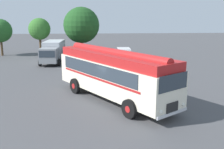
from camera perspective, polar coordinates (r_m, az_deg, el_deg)
The scene contains 8 objects.
ground_plane at distance 17.67m, azimuth 0.74°, elevation -5.74°, with size 120.00×120.00×0.00m, color #474749.
vintage_bus at distance 17.40m, azimuth 0.35°, elevation 0.45°, with size 7.66×9.73×3.49m.
car_near_left at distance 31.66m, azimuth -8.02°, elevation 4.19°, with size 1.96×4.20×1.66m.
car_mid_left at distance 31.10m, azimuth -2.08°, elevation 4.15°, with size 2.38×4.39×1.66m.
car_mid_right at distance 31.38m, azimuth 2.58°, elevation 4.23°, with size 2.03×4.24×1.66m.
box_van at distance 31.77m, azimuth -12.71°, elevation 4.97°, with size 2.57×5.87×2.50m.
tree_left_of_centre at distance 36.60m, azimuth -15.48°, elevation 9.53°, with size 2.87×2.87×5.14m.
tree_centre at distance 35.42m, azimuth -6.73°, elevation 10.68°, with size 4.75×4.75×6.57m.
Camera 1 is at (-1.33, -16.66, 5.74)m, focal length 42.00 mm.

